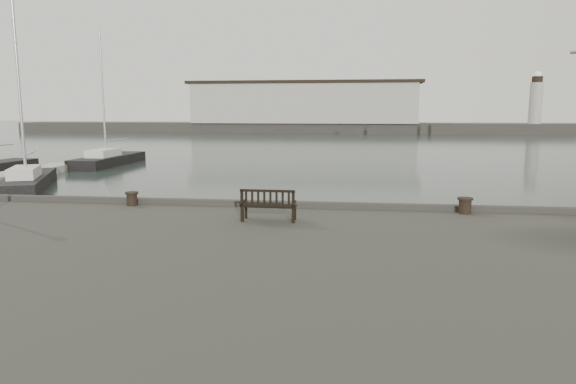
{
  "coord_description": "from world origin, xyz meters",
  "views": [
    {
      "loc": [
        2.69,
        -15.98,
        4.59
      ],
      "look_at": [
        0.69,
        -0.5,
        2.1
      ],
      "focal_mm": 32.0,
      "sensor_mm": 36.0,
      "label": 1
    }
  ],
  "objects_px": {
    "bench": "(269,211)",
    "bollard_left": "(132,199)",
    "bollard_right": "(465,206)",
    "yacht_d": "(109,162)",
    "yacht_c": "(28,185)"
  },
  "relations": [
    {
      "from": "bollard_right",
      "to": "yacht_d",
      "type": "height_order",
      "value": "yacht_d"
    },
    {
      "from": "bollard_left",
      "to": "yacht_c",
      "type": "xyz_separation_m",
      "value": [
        -11.94,
        12.18,
        -1.53
      ]
    },
    {
      "from": "yacht_d",
      "to": "bollard_right",
      "type": "bearing_deg",
      "value": -47.07
    },
    {
      "from": "bench",
      "to": "bollard_left",
      "type": "height_order",
      "value": "bench"
    },
    {
      "from": "bollard_left",
      "to": "yacht_c",
      "type": "bearing_deg",
      "value": 134.43
    },
    {
      "from": "bollard_right",
      "to": "yacht_c",
      "type": "relative_size",
      "value": 0.04
    },
    {
      "from": "bollard_right",
      "to": "yacht_c",
      "type": "distance_m",
      "value": 25.46
    },
    {
      "from": "bollard_left",
      "to": "yacht_c",
      "type": "relative_size",
      "value": 0.04
    },
    {
      "from": "bench",
      "to": "yacht_d",
      "type": "bearing_deg",
      "value": 124.74
    },
    {
      "from": "bollard_right",
      "to": "bench",
      "type": "bearing_deg",
      "value": -162.58
    },
    {
      "from": "bench",
      "to": "bollard_left",
      "type": "bearing_deg",
      "value": 160.69
    },
    {
      "from": "bench",
      "to": "yacht_d",
      "type": "distance_m",
      "value": 33.08
    },
    {
      "from": "bollard_right",
      "to": "yacht_d",
      "type": "distance_m",
      "value": 35.18
    },
    {
      "from": "bollard_left",
      "to": "bollard_right",
      "type": "height_order",
      "value": "bollard_right"
    },
    {
      "from": "bollard_left",
      "to": "bollard_right",
      "type": "distance_m",
      "value": 10.36
    }
  ]
}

